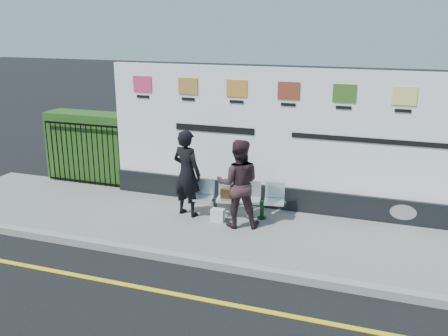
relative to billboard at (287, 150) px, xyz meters
The scene contains 12 objects.
ground 4.13m from the billboard, 97.40° to the right, with size 80.00×80.00×0.00m, color black.
pavement 1.98m from the billboard, 110.32° to the right, with size 14.00×3.00×0.12m, color gray.
kerb 3.19m from the billboard, 99.95° to the right, with size 14.00×0.18×0.14m, color gray.
yellow_line 4.13m from the billboard, 97.40° to the right, with size 14.00×0.10×0.01m, color yellow.
billboard is the anchor object (origin of this frame).
hedge 5.11m from the billboard, behind, with size 2.35×0.70×1.70m, color #265118.
railing 5.10m from the billboard, behind, with size 2.05×0.06×1.54m, color black, non-canonical shape.
bench 1.59m from the billboard, 134.20° to the right, with size 1.86×0.50×0.40m, color silver, non-canonical shape.
woman_left 2.16m from the billboard, 150.51° to the right, with size 0.66×0.43×1.81m, color black.
woman_right 1.48m from the billboard, 118.37° to the right, with size 0.85×0.66×1.75m, color #352223.
handbag_brown 1.58m from the billboard, 140.12° to the right, with size 0.25×0.11×0.20m, color black.
carrier_bag_white 2.01m from the billboard, 133.37° to the right, with size 0.27×0.16×0.27m, color silver.
Camera 1 is at (2.59, -6.14, 4.04)m, focal length 40.00 mm.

